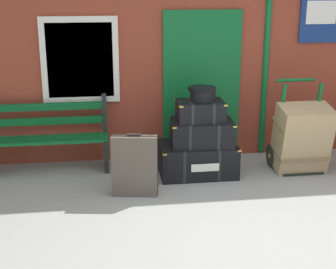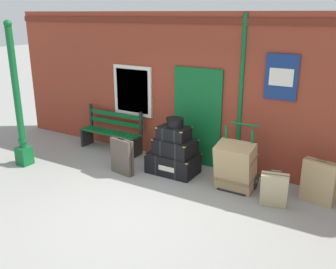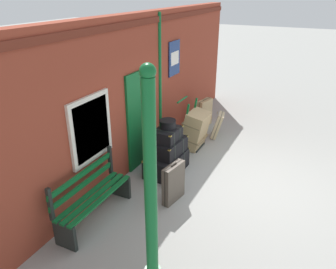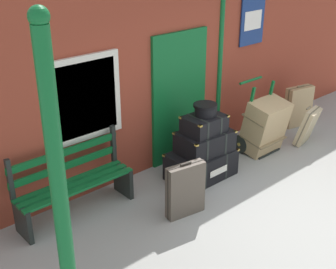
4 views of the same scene
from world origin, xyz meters
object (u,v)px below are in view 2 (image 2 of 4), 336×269
round_hatbox (175,122)px  suitcase_beige (319,182)px  platform_bench (112,132)px  steamer_trunk_middle (175,147)px  suitcase_oxblood (122,156)px  porters_trolley (238,173)px  steamer_trunk_base (173,163)px  large_brown_trunk (235,166)px  lamp_post (19,113)px  suitcase_slate (274,190)px  steamer_trunk_top (174,133)px

round_hatbox → suitcase_beige: round_hatbox is taller
platform_bench → steamer_trunk_middle: bearing=-12.4°
suitcase_beige → suitcase_oxblood: 3.75m
round_hatbox → porters_trolley: size_ratio=0.29×
steamer_trunk_base → suitcase_oxblood: (-0.87, -0.57, 0.16)m
platform_bench → large_brown_trunk: (3.34, -0.54, 0.03)m
steamer_trunk_base → suitcase_oxblood: suitcase_oxblood is taller
lamp_post → porters_trolley: 4.68m
suitcase_oxblood → suitcase_slate: suitcase_oxblood is taller
large_brown_trunk → porters_trolley: bearing=90.0°
steamer_trunk_top → suitcase_beige: bearing=4.0°
platform_bench → steamer_trunk_base: 2.02m
round_hatbox → suitcase_oxblood: 1.31m
steamer_trunk_top → suitcase_slate: steamer_trunk_top is taller
porters_trolley → suitcase_oxblood: porters_trolley is taller
porters_trolley → lamp_post: bearing=-162.8°
platform_bench → steamer_trunk_base: (1.95, -0.43, -0.23)m
porters_trolley → suitcase_beige: bearing=4.6°
steamer_trunk_base → steamer_trunk_middle: size_ratio=1.20×
steamer_trunk_middle → suitcase_oxblood: suitcase_oxblood is taller
suitcase_beige → suitcase_oxblood: suitcase_beige is taller
suitcase_beige → steamer_trunk_top: bearing=-176.0°
steamer_trunk_middle → porters_trolley: bearing=3.3°
steamer_trunk_middle → large_brown_trunk: size_ratio=0.89×
lamp_post → suitcase_slate: size_ratio=4.43×
platform_bench → porters_trolley: size_ratio=1.32×
large_brown_trunk → suitcase_beige: 1.45m
steamer_trunk_base → suitcase_slate: suitcase_slate is taller
platform_bench → suitcase_slate: bearing=-11.5°
lamp_post → suitcase_beige: bearing=14.2°
large_brown_trunk → suitcase_oxblood: size_ratio=1.22×
lamp_post → steamer_trunk_middle: bearing=22.7°
lamp_post → suitcase_slate: lamp_post is taller
porters_trolley → suitcase_slate: (0.82, -0.48, 0.06)m
suitcase_oxblood → suitcase_slate: size_ratio=1.14×
lamp_post → steamer_trunk_base: (3.00, 1.29, -0.95)m
steamer_trunk_base → porters_trolley: bearing=2.8°
large_brown_trunk → steamer_trunk_base: bearing=175.7°
round_hatbox → suitcase_oxblood: bearing=-148.6°
platform_bench → steamer_trunk_middle: (2.01, -0.44, 0.14)m
steamer_trunk_middle → round_hatbox: size_ratio=2.39×
large_brown_trunk → suitcase_slate: size_ratio=1.38×
lamp_post → steamer_trunk_top: bearing=22.9°
lamp_post → steamer_trunk_middle: (3.05, 1.28, -0.58)m
steamer_trunk_middle → suitcase_beige: bearing=4.0°
suitcase_slate → suitcase_beige: bearing=44.8°
steamer_trunk_middle → suitcase_oxblood: bearing=-148.8°
lamp_post → suitcase_beige: size_ratio=3.76×
lamp_post → suitcase_oxblood: 2.38m
steamer_trunk_top → suitcase_slate: bearing=-10.4°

